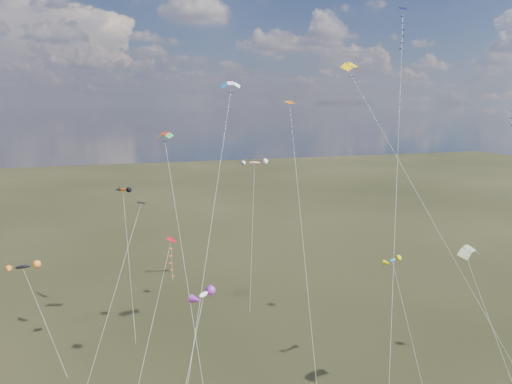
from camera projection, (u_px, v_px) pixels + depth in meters
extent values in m
cube|color=#0C0946|center=(403.00, 8.00, 53.81)|extent=(0.97, 0.91, 0.39)
cylinder|color=silver|center=(396.00, 197.00, 45.32)|extent=(13.90, 22.08, 40.28)
cube|color=black|center=(141.00, 203.00, 51.54)|extent=(0.90, 0.93, 0.28)
cylinder|color=silver|center=(112.00, 302.00, 47.14)|extent=(7.30, 10.90, 18.20)
cube|color=#A80F1A|center=(171.00, 240.00, 49.02)|extent=(1.21, 1.24, 0.43)
cylinder|color=silver|center=(150.00, 331.00, 44.47)|extent=(5.78, 10.99, 14.84)
cube|color=#CA640D|center=(290.00, 102.00, 51.16)|extent=(1.13, 1.10, 0.31)
cylinder|color=silver|center=(305.00, 258.00, 43.56)|extent=(4.49, 20.81, 29.37)
cylinder|color=silver|center=(441.00, 229.00, 46.23)|extent=(12.25, 17.46, 33.36)
cylinder|color=silver|center=(207.00, 248.00, 43.23)|extent=(10.75, 23.71, 31.56)
cylinder|color=silver|center=(503.00, 349.00, 40.20)|extent=(1.25, 8.82, 15.90)
cylinder|color=silver|center=(186.00, 270.00, 45.37)|extent=(1.44, 17.61, 25.92)
ellipsoid|color=black|center=(23.00, 267.00, 51.10)|extent=(3.30, 1.51, 0.94)
cylinder|color=silver|center=(45.00, 322.00, 50.17)|extent=(4.46, 5.62, 11.24)
cube|color=#332316|center=(68.00, 378.00, 49.23)|extent=(0.10, 0.10, 0.12)
ellipsoid|color=#CA3D08|center=(123.00, 190.00, 62.89)|extent=(2.39, 2.68, 0.88)
cylinder|color=silver|center=(129.00, 263.00, 59.46)|extent=(0.49, 11.02, 17.57)
cube|color=#332316|center=(136.00, 345.00, 56.03)|extent=(0.10, 0.10, 0.12)
ellipsoid|color=white|center=(203.00, 295.00, 37.42)|extent=(2.14, 2.06, 0.85)
ellipsoid|color=#BE1506|center=(254.00, 163.00, 71.65)|extent=(3.89, 1.53, 1.10)
cylinder|color=silver|center=(252.00, 234.00, 68.24)|extent=(3.78, 10.22, 20.09)
cube|color=#332316|center=(250.00, 312.00, 64.83)|extent=(0.10, 0.10, 0.12)
ellipsoid|color=#2880CF|center=(393.00, 260.00, 49.44)|extent=(2.35, 1.53, 0.74)
cylinder|color=silver|center=(409.00, 329.00, 47.34)|extent=(0.12, 7.06, 12.51)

